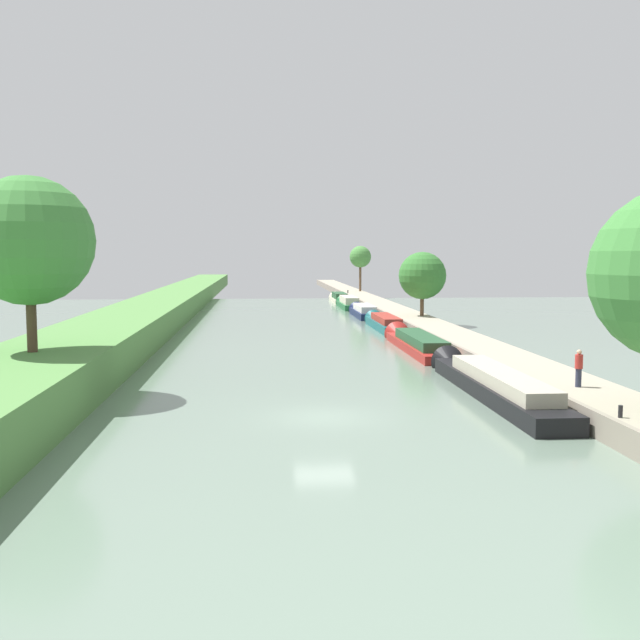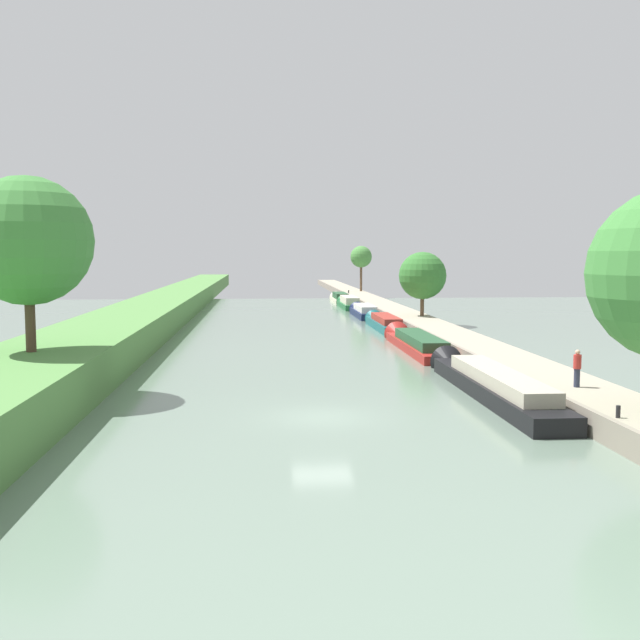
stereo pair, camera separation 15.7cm
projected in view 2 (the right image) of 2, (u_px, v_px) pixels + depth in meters
name	position (u px, v px, depth m)	size (l,w,h in m)	color
ground_plane	(322.00, 417.00, 30.24)	(160.00, 160.00, 0.00)	slate
left_grassy_bank	(1.00, 396.00, 29.13)	(6.19, 260.00, 2.22)	#518442
right_towpath	(592.00, 401.00, 31.11)	(3.47, 260.00, 0.97)	#9E937F
stone_quay	(550.00, 402.00, 30.96)	(0.25, 260.00, 1.02)	gray
narrowboat_black	(489.00, 383.00, 35.04)	(2.05, 16.70, 1.98)	black
narrowboat_red	(415.00, 342.00, 51.76)	(2.18, 14.89, 2.07)	maroon
narrowboat_teal	(384.00, 323.00, 65.91)	(1.90, 12.08, 1.84)	#195B60
narrowboat_navy	(363.00, 311.00, 78.62)	(1.96, 10.81, 1.93)	#141E42
narrowboat_green	(348.00, 303.00, 91.01)	(2.00, 11.08, 2.13)	#1E6033
narrowboat_cream	(339.00, 298.00, 102.27)	(1.98, 10.35, 2.01)	beige
tree_rightbank_midnear	(423.00, 276.00, 67.74)	(4.43, 4.43, 6.00)	brown
tree_rightbank_midfar	(361.00, 257.00, 111.98)	(3.33, 3.33, 7.00)	brown
tree_leftbank_downstream	(27.00, 241.00, 33.52)	(6.01, 6.01, 8.19)	#4C3828
person_walking	(577.00, 367.00, 31.76)	(0.34, 0.34, 1.66)	#282D42
mooring_bollard_near	(618.00, 412.00, 25.86)	(0.16, 0.16, 0.45)	black
mooring_bollard_far	(349.00, 292.00, 107.05)	(0.16, 0.16, 0.45)	black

